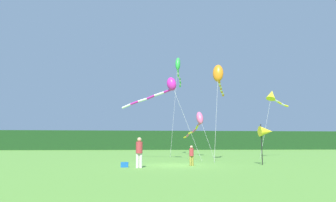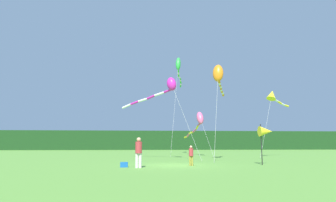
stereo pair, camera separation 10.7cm
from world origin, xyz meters
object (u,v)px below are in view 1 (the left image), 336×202
at_px(banner_flag_pole, 266,132).
at_px(kite_magenta, 166,88).
at_px(person_child, 191,154).
at_px(kite_rainbow, 198,121).
at_px(kite_green, 178,67).
at_px(kite_yellow, 272,96).
at_px(person_adult, 139,151).
at_px(kite_orange, 218,75).
at_px(cooler_box, 125,165).

height_order(banner_flag_pole, kite_magenta, kite_magenta).
bearing_deg(banner_flag_pole, person_child, -176.77).
relative_size(person_child, kite_rainbow, 0.12).
bearing_deg(kite_green, banner_flag_pole, -77.68).
xyz_separation_m(kite_magenta, kite_yellow, (11.42, 3.00, -0.11)).
xyz_separation_m(kite_rainbow, kite_yellow, (7.06, -4.35, 2.35)).
relative_size(person_child, kite_magenta, 0.17).
height_order(banner_flag_pole, kite_green, kite_green).
bearing_deg(kite_magenta, person_child, -80.99).
relative_size(kite_rainbow, kite_green, 0.84).
distance_m(banner_flag_pole, kite_green, 19.81).
bearing_deg(banner_flag_pole, person_adult, -168.61).
bearing_deg(kite_magenta, kite_rainbow, 59.29).
bearing_deg(banner_flag_pole, kite_yellow, 61.93).
relative_size(person_adult, kite_rainbow, 0.17).
distance_m(banner_flag_pole, kite_orange, 7.17).
distance_m(kite_green, kite_orange, 13.22).
bearing_deg(kite_green, kite_yellow, -40.42).
bearing_deg(cooler_box, kite_green, 73.04).
bearing_deg(kite_magenta, kite_orange, -23.16).
bearing_deg(banner_flag_pole, cooler_box, -173.08).
bearing_deg(kite_magenta, banner_flag_pole, -46.73).
relative_size(banner_flag_pole, kite_magenta, 0.37).
xyz_separation_m(person_child, kite_magenta, (-1.10, 6.95, 5.70)).
bearing_deg(kite_rainbow, cooler_box, -116.26).
height_order(kite_magenta, kite_green, kite_green).
bearing_deg(person_child, kite_rainbow, 77.16).
bearing_deg(person_adult, banner_flag_pole, 11.39).
relative_size(person_adult, kite_yellow, 0.25).
height_order(cooler_box, kite_yellow, kite_yellow).
xyz_separation_m(person_adult, banner_flag_pole, (8.52, 1.71, 1.22)).
bearing_deg(kite_rainbow, banner_flag_pole, -82.23).
relative_size(person_child, cooler_box, 2.86).
distance_m(kite_magenta, kite_green, 11.88).
distance_m(person_adult, banner_flag_pole, 8.77).
relative_size(kite_yellow, kite_orange, 0.86).
bearing_deg(person_adult, kite_yellow, 39.77).
distance_m(person_adult, cooler_box, 1.33).
height_order(kite_magenta, kite_rainbow, kite_magenta).
relative_size(person_child, kite_yellow, 0.18).
relative_size(kite_magenta, kite_rainbow, 0.71).
bearing_deg(kite_yellow, person_adult, -140.23).
bearing_deg(person_adult, kite_orange, 44.39).
distance_m(kite_rainbow, kite_orange, 9.78).
distance_m(person_adult, kite_rainbow, 17.30).
bearing_deg(person_adult, kite_rainbow, 67.20).
height_order(kite_yellow, kite_orange, kite_orange).
height_order(kite_magenta, kite_orange, kite_orange).
distance_m(person_adult, kite_orange, 11.18).
bearing_deg(kite_rainbow, kite_magenta, -120.71).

